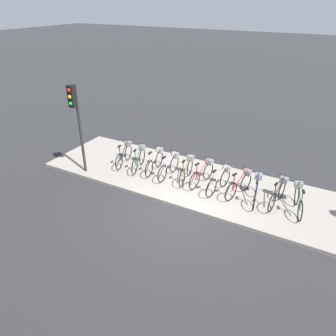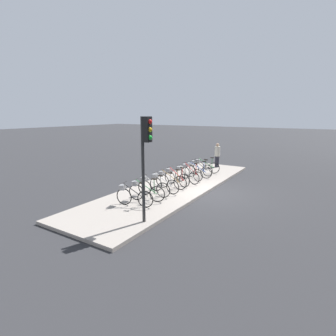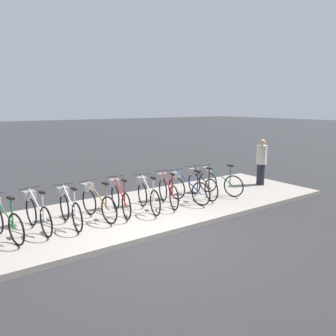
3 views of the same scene
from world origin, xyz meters
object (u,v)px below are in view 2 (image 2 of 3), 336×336
object	(u,v)px
parked_bicycle_0	(132,195)
parked_bicycle_2	(152,186)
parked_bicycle_10	(205,166)
parked_bicycle_3	(162,183)
parked_bicycle_5	(175,177)
parked_bicycle_7	(190,172)
pedestrian	(217,155)
parked_bicycle_6	(185,174)
parked_bicycle_8	(196,170)
parked_bicycle_4	(169,180)
parked_bicycle_9	(199,168)
parked_bicycle_1	(144,190)
traffic_light	(146,148)

from	to	relation	value
parked_bicycle_0	parked_bicycle_2	bearing A→B (deg)	3.02
parked_bicycle_10	parked_bicycle_3	bearing A→B (deg)	179.91
parked_bicycle_5	parked_bicycle_7	size ratio (longest dim) A/B	1.02
pedestrian	parked_bicycle_0	bearing A→B (deg)	-179.90
parked_bicycle_5	parked_bicycle_6	distance (m)	0.72
parked_bicycle_2	parked_bicycle_8	size ratio (longest dim) A/B	1.01
parked_bicycle_6	pedestrian	distance (m)	4.57
parked_bicycle_0	pedestrian	world-z (taller)	pedestrian
parked_bicycle_6	pedestrian	xyz separation A→B (m)	(4.55, 0.11, 0.38)
parked_bicycle_2	parked_bicycle_4	distance (m)	1.35
parked_bicycle_9	parked_bicycle_8	bearing A→B (deg)	-167.65
parked_bicycle_2	parked_bicycle_10	distance (m)	5.19
parked_bicycle_0	parked_bicycle_2	world-z (taller)	same
parked_bicycle_1	parked_bicycle_5	world-z (taller)	same
parked_bicycle_7	pedestrian	xyz separation A→B (m)	(3.86, 0.02, 0.38)
parked_bicycle_2	parked_bicycle_10	xyz separation A→B (m)	(5.19, -0.09, 0.00)
parked_bicycle_1	parked_bicycle_0	bearing A→B (deg)	177.23
parked_bicycle_0	parked_bicycle_10	xyz separation A→B (m)	(6.56, -0.02, 0.00)
parked_bicycle_5	parked_bicycle_10	xyz separation A→B (m)	(3.23, -0.10, 0.00)
parked_bicycle_5	parked_bicycle_8	world-z (taller)	same
parked_bicycle_2	pedestrian	world-z (taller)	pedestrian
parked_bicycle_6	parked_bicycle_8	distance (m)	1.25
parked_bicycle_3	parked_bicycle_8	distance (m)	3.24
parked_bicycle_4	parked_bicycle_10	xyz separation A→B (m)	(3.84, -0.06, 0.00)
parked_bicycle_6	parked_bicycle_9	xyz separation A→B (m)	(1.91, 0.14, 0.00)
traffic_light	parked_bicycle_0	bearing A→B (deg)	55.38
parked_bicycle_1	parked_bicycle_6	distance (m)	3.32
parked_bicycle_5	parked_bicycle_3	bearing A→B (deg)	-176.04
parked_bicycle_3	parked_bicycle_9	xyz separation A→B (m)	(3.90, 0.06, 0.00)
pedestrian	traffic_light	bearing A→B (deg)	-171.72
parked_bicycle_0	pedestrian	xyz separation A→B (m)	(8.57, 0.01, 0.38)
parked_bicycle_6	parked_bicycle_7	distance (m)	0.69
parked_bicycle_3	parked_bicycle_5	bearing A→B (deg)	3.96
parked_bicycle_6	parked_bicycle_10	xyz separation A→B (m)	(2.53, 0.08, 0.00)
parked_bicycle_9	parked_bicycle_7	bearing A→B (deg)	-177.74
parked_bicycle_2	parked_bicycle_4	size ratio (longest dim) A/B	1.00
parked_bicycle_1	parked_bicycle_8	world-z (taller)	same
parked_bicycle_8	parked_bicycle_10	world-z (taller)	same
parked_bicycle_7	parked_bicycle_2	bearing A→B (deg)	178.70
parked_bicycle_7	parked_bicycle_8	xyz separation A→B (m)	(0.56, -0.10, 0.00)
parked_bicycle_3	parked_bicycle_5	xyz separation A→B (m)	(1.29, 0.09, 0.00)
parked_bicycle_4	pedestrian	size ratio (longest dim) A/B	0.98
parked_bicycle_9	parked_bicycle_3	bearing A→B (deg)	-179.16
parked_bicycle_0	parked_bicycle_3	size ratio (longest dim) A/B	0.98
parked_bicycle_4	parked_bicycle_6	distance (m)	1.32
parked_bicycle_2	parked_bicycle_5	world-z (taller)	same
parked_bicycle_8	parked_bicycle_2	bearing A→B (deg)	177.46
parked_bicycle_4	parked_bicycle_8	bearing A→B (deg)	-3.21
parked_bicycle_6	parked_bicycle_9	distance (m)	1.92
parked_bicycle_4	parked_bicycle_6	xyz separation A→B (m)	(1.31, -0.14, 0.00)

